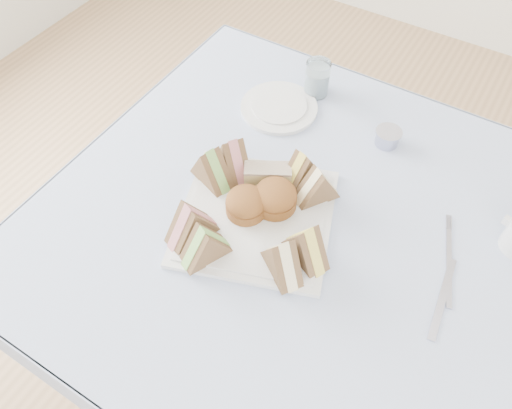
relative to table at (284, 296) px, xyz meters
The scene contains 20 objects.
floor 0.37m from the table, ahead, with size 4.00×4.00×0.00m, color #9E7751.
table is the anchor object (origin of this frame).
tablecloth 0.37m from the table, ahead, with size 1.02×1.02×0.01m, color #AABCE0.
serving_plate 0.39m from the table, 141.27° to the right, with size 0.31×0.31×0.01m, color silver.
sandwich_fl_a 0.48m from the table, 132.49° to the right, with size 0.11×0.05×0.10m, color brown, non-canonical shape.
sandwich_fl_b 0.48m from the table, 117.23° to the right, with size 0.10×0.05×0.09m, color brown, non-canonical shape.
sandwich_fr_a 0.45m from the table, 47.86° to the right, with size 0.10×0.05×0.09m, color brown, non-canonical shape.
sandwich_fr_b 0.46m from the table, 69.52° to the right, with size 0.10×0.05×0.09m, color brown, non-canonical shape.
sandwich_bl_a 0.48m from the table, behind, with size 0.11×0.05×0.09m, color brown, non-canonical shape.
sandwich_bl_b 0.47m from the table, 167.92° to the left, with size 0.10×0.05×0.09m, color brown, non-canonical shape.
sandwich_br_a 0.44m from the table, 68.33° to the left, with size 0.10×0.05×0.09m, color brown, non-canonical shape.
sandwich_br_b 0.44m from the table, 107.00° to the left, with size 0.10×0.04×0.09m, color brown, non-canonical shape.
scone_left 0.43m from the table, 148.88° to the right, with size 0.09×0.09×0.06m, color brown.
scone_right 0.42m from the table, behind, with size 0.09×0.09×0.06m, color brown.
pastry_slice 0.42m from the table, 152.84° to the left, with size 0.10×0.04×0.05m, color #DCD086.
side_plate 0.51m from the table, 124.43° to the left, with size 0.19×0.19×0.01m, color silver.
water_glass 0.58m from the table, 110.02° to the left, with size 0.06×0.06×0.09m, color white.
tea_strainer 0.50m from the table, 73.56° to the left, with size 0.06×0.06×0.03m, color #A6A5BD.
knife 0.51m from the table, ahead, with size 0.01×0.19×0.00m, color #A6A5BD.
fork 0.50m from the table, ahead, with size 0.01×0.18×0.00m, color #A6A5BD.
Camera 1 is at (0.26, -0.57, 1.60)m, focal length 35.00 mm.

